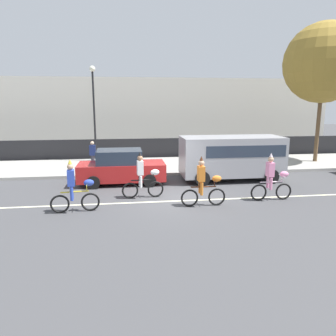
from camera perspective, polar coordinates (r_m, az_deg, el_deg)
name	(u,v)px	position (r m, az deg, el deg)	size (l,w,h in m)	color
ground_plane	(175,197)	(13.55, 1.20, -5.14)	(80.00, 80.00, 0.00)	#424244
road_centre_line	(177,201)	(13.07, 1.54, -5.75)	(36.00, 0.14, 0.01)	beige
sidewalk_curb	(158,166)	(19.80, -1.69, 0.43)	(60.00, 5.00, 0.15)	#9E9B93
fence_line	(154,149)	(22.54, -2.47, 3.40)	(40.00, 0.08, 1.40)	black
building_backdrop	(161,112)	(31.03, -1.29, 9.68)	(28.00, 8.00, 5.76)	beige
parade_cyclist_cobalt	(75,189)	(12.04, -15.91, -3.58)	(1.72, 0.50, 1.92)	black
parade_cyclist_zebra	(143,178)	(13.32, -4.36, -1.72)	(1.72, 0.50, 1.92)	black
parade_cyclist_orange	(204,184)	(12.31, 6.27, -2.86)	(1.72, 0.50, 1.92)	black
parade_cyclist_pink	(272,180)	(13.62, 17.70, -1.95)	(1.72, 0.50, 1.92)	black
parked_van_grey	(233,155)	(16.62, 11.22, 2.29)	(5.00, 2.22, 2.18)	#99999E
parked_car_red	(121,168)	(15.80, -8.17, 0.07)	(4.10, 1.92, 1.64)	#AD1E1E
street_lamp_post	(94,100)	(21.21, -12.83, 11.53)	(0.36, 0.36, 5.86)	black
street_tree_near_lamp	(324,63)	(22.67, 25.49, 16.18)	(4.77, 4.77, 8.39)	brown
pedestrian_onlooker	(93,155)	(18.30, -12.98, 2.20)	(0.32, 0.20, 1.62)	#33333D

